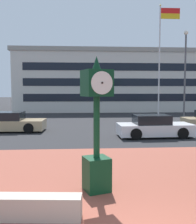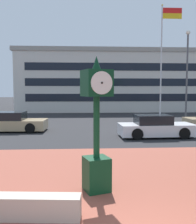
{
  "view_description": "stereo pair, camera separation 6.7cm",
  "coord_description": "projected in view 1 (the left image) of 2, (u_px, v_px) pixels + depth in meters",
  "views": [
    {
      "loc": [
        -1.01,
        -3.37,
        2.7
      ],
      "look_at": [
        -0.54,
        3.63,
        2.1
      ],
      "focal_mm": 41.43,
      "sensor_mm": 36.0,
      "label": 1
    },
    {
      "loc": [
        -0.95,
        -3.37,
        2.7
      ],
      "look_at": [
        -0.54,
        3.63,
        2.1
      ],
      "focal_mm": 41.43,
      "sensor_mm": 36.0,
      "label": 2
    }
  ],
  "objects": [
    {
      "name": "civic_building",
      "position": [
        118.0,
        82.0,
        37.22
      ],
      "size": [
        27.44,
        13.13,
        7.8
      ],
      "color": "beige",
      "rests_on": "ground"
    },
    {
      "name": "car_street_mid",
      "position": [
        154.0,
        127.0,
        14.93
      ],
      "size": [
        4.31,
        1.96,
        1.28
      ],
      "rotation": [
        0.0,
        0.0,
        4.75
      ],
      "color": "silver",
      "rests_on": "ground"
    },
    {
      "name": "plaza_brick_paving",
      "position": [
        126.0,
        210.0,
        5.82
      ],
      "size": [
        44.0,
        12.37,
        0.01
      ],
      "primitive_type": "cube",
      "color": "brown",
      "rests_on": "ground"
    },
    {
      "name": "flagpole_primary",
      "position": [
        161.0,
        54.0,
        22.18
      ],
      "size": [
        1.77,
        0.14,
        9.94
      ],
      "color": "silver",
      "rests_on": "ground"
    },
    {
      "name": "planter_wall",
      "position": [
        5.0,
        207.0,
        5.41
      ],
      "size": [
        3.22,
        0.66,
        0.5
      ],
      "primitive_type": "cube",
      "rotation": [
        0.0,
        0.0,
        -0.08
      ],
      "color": "#ADA393",
      "rests_on": "ground"
    },
    {
      "name": "street_clock",
      "position": [
        97.0,
        128.0,
        6.82
      ],
      "size": [
        0.87,
        0.89,
        3.58
      ],
      "rotation": [
        0.0,
        0.0,
        0.32
      ],
      "color": "#0C381E",
      "rests_on": "ground"
    },
    {
      "name": "car_street_near",
      "position": [
        10.0,
        123.0,
        16.96
      ],
      "size": [
        4.46,
        2.06,
        1.28
      ],
      "rotation": [
        0.0,
        0.0,
        4.68
      ],
      "color": "tan",
      "rests_on": "ground"
    },
    {
      "name": "street_lamp_post",
      "position": [
        185.0,
        68.0,
        20.93
      ],
      "size": [
        0.36,
        0.36,
        7.48
      ],
      "color": "#4C4C51",
      "rests_on": "ground"
    }
  ]
}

